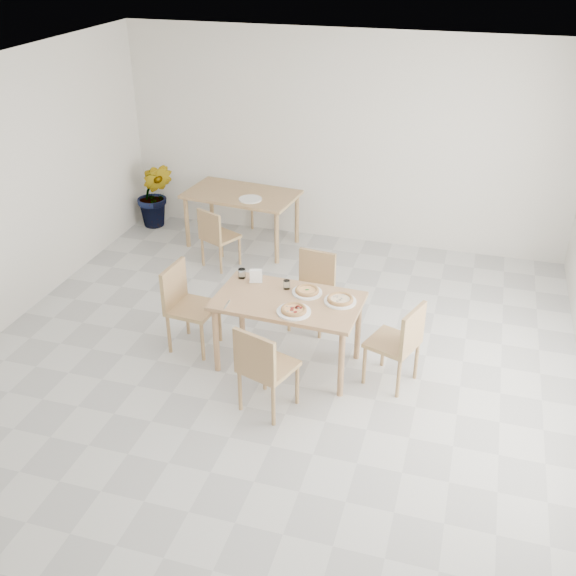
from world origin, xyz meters
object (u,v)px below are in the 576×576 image
(plate_mushroom, at_px, (340,301))
(potted_plant, at_px, (155,195))
(plate_margherita, at_px, (307,292))
(plate_pepperoni, at_px, (294,312))
(second_table, at_px, (242,199))
(chair_back_s, at_px, (216,234))
(plate_empty, at_px, (250,199))
(pizza_pepperoni, at_px, (294,309))
(chair_west, at_px, (185,301))
(pizza_margherita, at_px, (307,290))
(tumbler_b, at_px, (287,285))
(chair_south, at_px, (263,365))
(chair_north, at_px, (313,284))
(napkin_holder, at_px, (256,277))
(chair_back_n, at_px, (269,192))
(tumbler_a, at_px, (242,273))
(chair_east, at_px, (400,340))
(main_table, at_px, (288,307))
(pizza_mushroom, at_px, (340,299))

(plate_mushroom, xyz_separation_m, potted_plant, (-3.31, 2.72, -0.28))
(plate_margherita, height_order, plate_pepperoni, same)
(second_table, distance_m, chair_back_s, 0.78)
(plate_empty, bearing_deg, potted_plant, 164.40)
(pizza_pepperoni, bearing_deg, chair_west, 168.11)
(plate_pepperoni, relative_size, pizza_margherita, 1.26)
(pizza_margherita, xyz_separation_m, tumbler_b, (-0.22, 0.03, 0.01))
(chair_south, distance_m, pizza_pepperoni, 0.63)
(chair_north, distance_m, napkin_holder, 0.82)
(plate_margherita, height_order, tumbler_b, tumbler_b)
(chair_west, xyz_separation_m, plate_mushroom, (1.60, 0.05, 0.23))
(tumbler_b, bearing_deg, chair_back_s, 131.20)
(pizza_pepperoni, height_order, plate_empty, pizza_pepperoni)
(chair_north, height_order, chair_back_n, chair_back_n)
(chair_south, relative_size, plate_mushroom, 2.85)
(second_table, bearing_deg, tumbler_a, -63.71)
(chair_back_n, height_order, potted_plant, potted_plant)
(tumbler_a, bearing_deg, napkin_holder, -19.50)
(chair_east, xyz_separation_m, plate_empty, (-2.31, 2.39, 0.26))
(chair_south, height_order, plate_pepperoni, chair_south)
(second_table, height_order, potted_plant, potted_plant)
(tumbler_b, distance_m, second_table, 2.72)
(plate_empty, bearing_deg, plate_pepperoni, -62.76)
(main_table, bearing_deg, plate_mushroom, 13.20)
(chair_north, relative_size, napkin_holder, 5.75)
(plate_margherita, height_order, napkin_holder, napkin_holder)
(pizza_mushroom, distance_m, potted_plant, 4.30)
(chair_east, distance_m, tumbler_a, 1.73)
(main_table, distance_m, tumbler_b, 0.25)
(plate_margherita, relative_size, napkin_holder, 2.02)
(main_table, height_order, plate_margherita, plate_margherita)
(plate_margherita, bearing_deg, plate_empty, 121.66)
(chair_back_s, relative_size, plate_empty, 2.64)
(plate_mushroom, relative_size, potted_plant, 0.32)
(chair_east, height_order, pizza_mushroom, chair_east)
(chair_south, distance_m, potted_plant, 4.57)
(plate_margherita, bearing_deg, chair_west, -174.05)
(chair_north, distance_m, pizza_margherita, 0.73)
(plate_empty, bearing_deg, chair_north, -50.76)
(chair_west, relative_size, tumbler_a, 9.26)
(plate_margherita, relative_size, plate_mushroom, 0.95)
(chair_back_n, bearing_deg, chair_south, -72.08)
(chair_south, relative_size, pizza_margherita, 3.48)
(chair_north, bearing_deg, chair_back_s, 153.84)
(chair_east, bearing_deg, main_table, -71.25)
(second_table, distance_m, plate_empty, 0.30)
(chair_west, height_order, second_table, chair_west)
(tumbler_a, distance_m, plate_empty, 2.17)
(pizza_margherita, bearing_deg, chair_south, -98.79)
(chair_south, relative_size, chair_back_n, 1.04)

